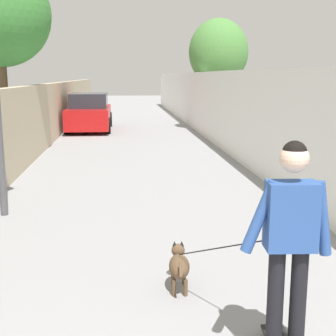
{
  "coord_description": "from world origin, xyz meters",
  "views": [
    {
      "loc": [
        -0.44,
        0.35,
        2.26
      ],
      "look_at": [
        5.82,
        -0.28,
        1.0
      ],
      "focal_mm": 49.54,
      "sensor_mm": 36.0,
      "label": 1
    }
  ],
  "objects_px": {
    "tree_right_near": "(218,53)",
    "dog": "(179,265)",
    "car_near": "(89,113)",
    "person_skateboarder": "(290,232)"
  },
  "relations": [
    {
      "from": "person_skateboarder",
      "to": "dog",
      "type": "bearing_deg",
      "value": 26.72
    },
    {
      "from": "person_skateboarder",
      "to": "car_near",
      "type": "height_order",
      "value": "person_skateboarder"
    },
    {
      "from": "tree_right_near",
      "to": "dog",
      "type": "bearing_deg",
      "value": 166.91
    },
    {
      "from": "tree_right_near",
      "to": "person_skateboarder",
      "type": "xyz_separation_m",
      "value": [
        -16.18,
        2.77,
        -2.11
      ]
    },
    {
      "from": "person_skateboarder",
      "to": "dog",
      "type": "xyz_separation_m",
      "value": [
        1.35,
        0.68,
        -0.81
      ]
    },
    {
      "from": "dog",
      "to": "car_near",
      "type": "relative_size",
      "value": 0.39
    },
    {
      "from": "tree_right_near",
      "to": "dog",
      "type": "xyz_separation_m",
      "value": [
        -14.83,
        3.45,
        -2.92
      ]
    },
    {
      "from": "tree_right_near",
      "to": "person_skateboarder",
      "type": "distance_m",
      "value": 16.55
    },
    {
      "from": "dog",
      "to": "car_near",
      "type": "height_order",
      "value": "car_near"
    },
    {
      "from": "tree_right_near",
      "to": "car_near",
      "type": "bearing_deg",
      "value": 86.58
    }
  ]
}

